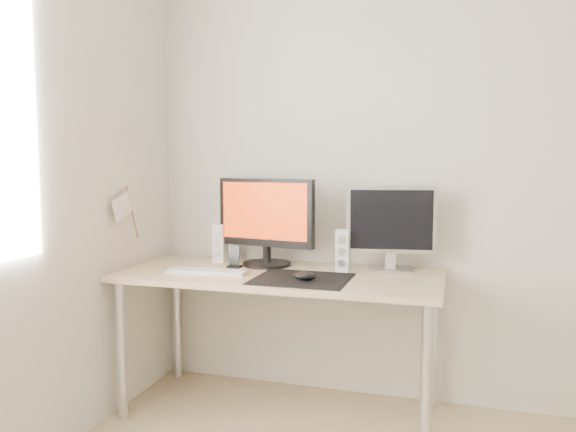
# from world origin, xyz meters

# --- Properties ---
(wall_back) EXTENTS (3.50, 0.00, 3.50)m
(wall_back) POSITION_xyz_m (0.00, 1.75, 1.25)
(wall_back) COLOR silver
(wall_back) RESTS_ON ground
(mousepad) EXTENTS (0.45, 0.40, 0.00)m
(mousepad) POSITION_xyz_m (-0.78, 1.26, 0.73)
(mousepad) COLOR black
(mousepad) RESTS_ON desk
(mouse) EXTENTS (0.11, 0.07, 0.04)m
(mouse) POSITION_xyz_m (-0.76, 1.23, 0.75)
(mouse) COLOR black
(mouse) RESTS_ON mousepad
(desk) EXTENTS (1.60, 0.70, 0.73)m
(desk) POSITION_xyz_m (-0.93, 1.38, 0.65)
(desk) COLOR #D1B587
(desk) RESTS_ON ground
(main_monitor) EXTENTS (0.55, 0.30, 0.47)m
(main_monitor) POSITION_xyz_m (-1.06, 1.54, 0.98)
(main_monitor) COLOR black
(main_monitor) RESTS_ON desk
(second_monitor) EXTENTS (0.45, 0.19, 0.43)m
(second_monitor) POSITION_xyz_m (-0.41, 1.58, 0.97)
(second_monitor) COLOR #B6B6B8
(second_monitor) RESTS_ON desk
(speaker_left) EXTENTS (0.07, 0.08, 0.21)m
(speaker_left) POSITION_xyz_m (-1.34, 1.58, 0.84)
(speaker_left) COLOR white
(speaker_left) RESTS_ON desk
(speaker_right) EXTENTS (0.07, 0.08, 0.21)m
(speaker_right) POSITION_xyz_m (-0.64, 1.51, 0.84)
(speaker_right) COLOR white
(speaker_right) RESTS_ON desk
(keyboard) EXTENTS (0.43, 0.14, 0.02)m
(keyboard) POSITION_xyz_m (-1.28, 1.27, 0.74)
(keyboard) COLOR silver
(keyboard) RESTS_ON desk
(phone_dock) EXTENTS (0.07, 0.06, 0.12)m
(phone_dock) POSITION_xyz_m (-1.20, 1.43, 0.77)
(phone_dock) COLOR black
(phone_dock) RESTS_ON desk
(pennant) EXTENTS (0.01, 0.23, 0.29)m
(pennant) POSITION_xyz_m (-1.72, 1.24, 1.05)
(pennant) COLOR #A57F54
(pennant) RESTS_ON wall_left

